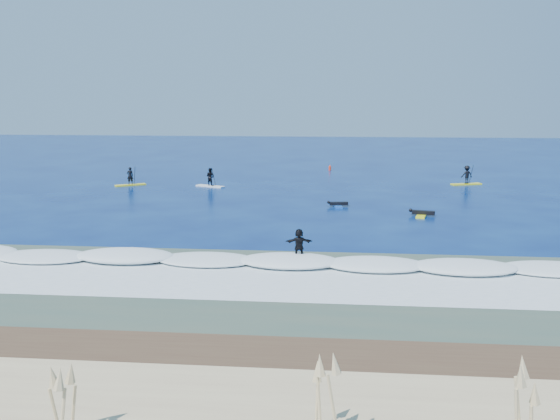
# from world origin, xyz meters

# --- Properties ---
(ground) EXTENTS (160.00, 160.00, 0.00)m
(ground) POSITION_xyz_m (0.00, 0.00, 0.00)
(ground) COLOR #04144F
(ground) RESTS_ON ground
(wet_sand_strip) EXTENTS (90.00, 5.00, 0.08)m
(wet_sand_strip) POSITION_xyz_m (0.00, -21.50, 0.00)
(wet_sand_strip) COLOR #4C3323
(wet_sand_strip) RESTS_ON ground
(shallow_water) EXTENTS (90.00, 13.00, 0.01)m
(shallow_water) POSITION_xyz_m (0.00, -14.00, 0.01)
(shallow_water) COLOR #3B5042
(shallow_water) RESTS_ON ground
(breaking_wave) EXTENTS (40.00, 6.00, 0.30)m
(breaking_wave) POSITION_xyz_m (0.00, -10.00, 0.00)
(breaking_wave) COLOR white
(breaking_wave) RESTS_ON ground
(whitewater) EXTENTS (34.00, 5.00, 0.02)m
(whitewater) POSITION_xyz_m (0.00, -13.00, 0.00)
(whitewater) COLOR silver
(whitewater) RESTS_ON ground
(dune_grass) EXTENTS (40.00, 4.00, 1.70)m
(dune_grass) POSITION_xyz_m (0.00, -27.00, 1.85)
(dune_grass) COLOR #D8BC85
(dune_grass) RESTS_ON dune
(sup_paddler_left) EXTENTS (2.58, 2.03, 1.86)m
(sup_paddler_left) POSITION_xyz_m (-15.04, 14.51, 0.58)
(sup_paddler_left) COLOR yellow
(sup_paddler_left) RESTS_ON ground
(sup_paddler_center) EXTENTS (2.72, 1.69, 1.88)m
(sup_paddler_center) POSITION_xyz_m (-7.87, 14.45, 0.70)
(sup_paddler_center) COLOR white
(sup_paddler_center) RESTS_ON ground
(sup_paddler_right) EXTENTS (2.86, 1.59, 1.96)m
(sup_paddler_right) POSITION_xyz_m (14.57, 17.84, 0.76)
(sup_paddler_right) COLOR yellow
(sup_paddler_right) RESTS_ON ground
(prone_paddler_near) EXTENTS (1.70, 2.22, 0.45)m
(prone_paddler_near) POSITION_xyz_m (8.78, 2.80, 0.15)
(prone_paddler_near) COLOR #F9FF1B
(prone_paddler_near) RESTS_ON ground
(prone_paddler_far) EXTENTS (1.52, 1.96, 0.40)m
(prone_paddler_far) POSITION_xyz_m (3.21, 5.78, 0.14)
(prone_paddler_far) COLOR blue
(prone_paddler_far) RESTS_ON ground
(wave_surfer) EXTENTS (2.14, 0.85, 1.51)m
(wave_surfer) POSITION_xyz_m (1.42, -9.57, 0.85)
(wave_surfer) COLOR silver
(wave_surfer) RESTS_ON breaking_wave
(marker_buoy) EXTENTS (0.26, 0.26, 0.63)m
(marker_buoy) POSITION_xyz_m (2.30, 27.25, 0.27)
(marker_buoy) COLOR #FD3516
(marker_buoy) RESTS_ON ground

